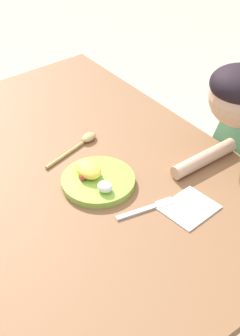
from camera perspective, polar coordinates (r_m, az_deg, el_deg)
The scene contains 6 objects.
ground_plane at distance 2.01m, azimuth -4.28°, elevation -17.04°, with size 8.00×8.00×0.00m, color beige.
dining_table at distance 1.54m, azimuth -5.37°, elevation -3.93°, with size 1.29×0.94×0.73m.
plate at distance 1.43m, azimuth -2.67°, elevation -1.30°, with size 0.21×0.21×0.05m.
fork at distance 1.36m, azimuth 3.56°, elevation -4.49°, with size 0.06×0.21×0.01m.
spoon at distance 1.59m, azimuth -4.35°, elevation 2.95°, with size 0.08×0.22×0.02m.
napkin at distance 1.37m, azimuth 7.91°, elevation -4.53°, with size 0.12×0.14×0.00m, color white.
Camera 1 is at (0.98, -0.57, 1.66)m, focal length 53.49 mm.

